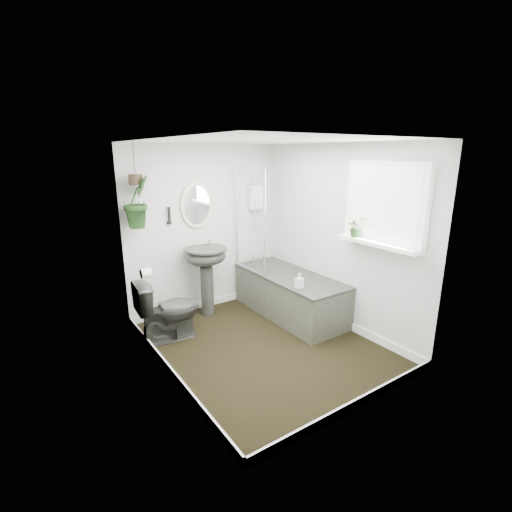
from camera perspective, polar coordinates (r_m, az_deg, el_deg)
floor at (r=4.50m, az=1.10°, el=-13.55°), size 2.30×2.80×0.02m
ceiling at (r=3.93m, az=1.29°, el=17.47°), size 2.30×2.80×0.02m
wall_back at (r=5.24m, az=-7.77°, el=4.13°), size 2.30×0.02×2.30m
wall_front at (r=3.07m, az=16.61°, el=-4.70°), size 2.30×0.02×2.30m
wall_left at (r=3.54m, az=-14.31°, el=-1.82°), size 0.02×2.80×2.30m
wall_right at (r=4.81m, az=12.56°, el=2.84°), size 0.02×2.80×2.30m
skirting at (r=4.47m, az=1.11°, el=-12.88°), size 2.30×2.80×0.10m
bathtub at (r=5.17m, az=5.19°, el=-5.91°), size 0.72×1.72×0.58m
bath_screen at (r=5.09m, az=-0.94°, el=5.41°), size 0.04×0.72×1.40m
shower_box at (r=5.52m, az=-0.07°, el=9.05°), size 0.20×0.10×0.35m
oval_mirror at (r=5.09m, az=-9.10°, el=7.73°), size 0.46×0.03×0.62m
wall_sconce at (r=4.94m, az=-13.21°, el=6.10°), size 0.04×0.04×0.22m
toilet_roll_holder at (r=4.27m, az=-16.60°, el=-2.53°), size 0.11×0.11×0.11m
window_recess at (r=4.23m, az=19.22°, el=7.52°), size 0.08×1.00×0.90m
window_sill at (r=4.25m, az=18.14°, el=1.86°), size 0.18×1.00×0.04m
window_blinds at (r=4.19m, az=18.84°, el=7.49°), size 0.01×0.86×0.76m
toilet at (r=4.58m, az=-13.33°, el=-8.03°), size 0.77×0.48×0.76m
pedestal_sink at (r=5.14m, az=-7.55°, el=-3.88°), size 0.59×0.51×0.96m
sill_plant at (r=4.40m, az=15.17°, el=4.37°), size 0.25×0.23×0.23m
hanging_plant at (r=4.64m, az=-17.78°, el=8.00°), size 0.44×0.41×0.63m
soap_bottle at (r=4.58m, az=6.69°, el=-3.74°), size 0.09×0.09×0.19m
hanging_pot at (r=4.62m, az=-18.04°, el=11.11°), size 0.16×0.16×0.12m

